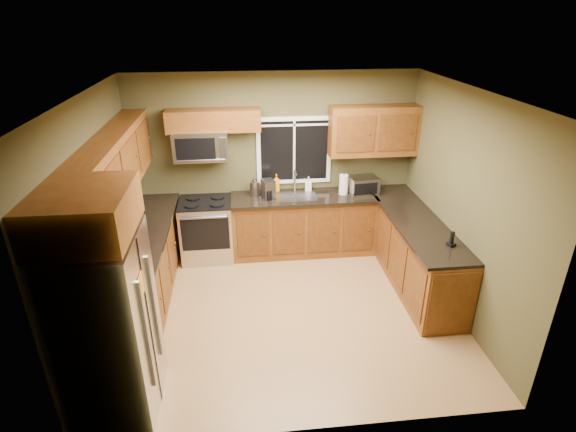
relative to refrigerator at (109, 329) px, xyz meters
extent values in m
plane|color=#9B7244|center=(1.74, 1.30, -0.90)|extent=(4.20, 4.20, 0.00)
plane|color=white|center=(1.74, 1.30, 1.80)|extent=(4.20, 4.20, 0.00)
plane|color=#484426|center=(1.74, 3.10, 0.45)|extent=(4.20, 0.00, 4.20)
plane|color=#484426|center=(1.74, -0.50, 0.45)|extent=(4.20, 0.00, 4.20)
plane|color=#484426|center=(-0.36, 1.30, 0.45)|extent=(0.00, 3.60, 3.60)
plane|color=#484426|center=(3.84, 1.30, 0.45)|extent=(0.00, 3.60, 3.60)
cube|color=white|center=(2.04, 3.09, 0.65)|extent=(1.12, 0.03, 1.02)
cube|color=black|center=(2.04, 3.08, 0.65)|extent=(1.00, 0.01, 0.90)
cube|color=white|center=(2.04, 3.07, 0.65)|extent=(0.03, 0.01, 0.90)
cube|color=white|center=(2.04, 3.07, 1.04)|extent=(1.00, 0.01, 0.03)
cube|color=brown|center=(-0.06, 1.78, -0.45)|extent=(0.60, 2.65, 0.90)
cube|color=black|center=(-0.04, 1.78, 0.02)|extent=(0.65, 2.65, 0.04)
cube|color=brown|center=(2.15, 2.80, -0.45)|extent=(2.17, 0.60, 0.90)
cube|color=black|center=(2.15, 2.78, 0.02)|extent=(2.17, 0.65, 0.04)
cube|color=brown|center=(3.54, 1.85, -0.45)|extent=(0.60, 2.50, 0.90)
cube|color=#572D0F|center=(3.54, 0.59, -0.45)|extent=(0.56, 0.02, 0.82)
cube|color=black|center=(3.51, 1.85, 0.02)|extent=(0.65, 2.50, 0.04)
cube|color=brown|center=(-0.20, 1.78, 0.96)|extent=(0.33, 2.65, 0.72)
cube|color=brown|center=(0.89, 2.94, 1.17)|extent=(1.30, 0.33, 0.30)
cube|color=brown|center=(3.19, 2.94, 0.96)|extent=(1.30, 0.33, 0.72)
cube|color=brown|center=(0.00, 0.00, 1.13)|extent=(0.72, 0.90, 0.38)
cube|color=#B7B7BC|center=(0.00, 0.00, 0.00)|extent=(0.72, 0.90, 1.80)
cube|color=slate|center=(0.37, -0.20, 0.05)|extent=(0.03, 0.04, 1.10)
cube|color=slate|center=(0.37, 0.20, 0.05)|extent=(0.03, 0.04, 1.10)
cube|color=black|center=(0.36, 0.00, 0.00)|extent=(0.01, 0.02, 1.78)
cube|color=orange|center=(0.37, -0.10, 0.50)|extent=(0.01, 0.14, 0.20)
cube|color=#B7B7BC|center=(0.69, 2.78, -0.45)|extent=(0.76, 0.65, 0.90)
cube|color=black|center=(0.69, 2.78, 0.00)|extent=(0.76, 0.64, 0.03)
cube|color=black|center=(0.69, 2.45, -0.35)|extent=(0.68, 0.02, 0.50)
cylinder|color=slate|center=(0.69, 2.43, -0.08)|extent=(0.64, 0.04, 0.04)
cylinder|color=black|center=(0.51, 2.64, 0.03)|extent=(0.20, 0.20, 0.01)
cylinder|color=black|center=(0.87, 2.64, 0.03)|extent=(0.20, 0.20, 0.01)
cylinder|color=black|center=(0.51, 2.92, 0.03)|extent=(0.20, 0.20, 0.01)
cylinder|color=black|center=(0.87, 2.92, 0.03)|extent=(0.20, 0.20, 0.01)
cube|color=#B7B7BC|center=(0.69, 2.91, 0.83)|extent=(0.76, 0.38, 0.42)
cube|color=black|center=(0.63, 2.72, 0.83)|extent=(0.54, 0.01, 0.30)
cube|color=slate|center=(1.00, 2.72, 0.83)|extent=(0.10, 0.01, 0.30)
cylinder|color=slate|center=(0.69, 2.70, 0.67)|extent=(0.66, 0.02, 0.02)
cube|color=slate|center=(2.04, 2.78, 0.03)|extent=(0.60, 0.42, 0.02)
cylinder|color=#B7B7BC|center=(2.04, 2.98, 0.21)|extent=(0.03, 0.03, 0.34)
cylinder|color=#B7B7BC|center=(2.04, 2.90, 0.37)|extent=(0.03, 0.18, 0.03)
cube|color=#B7B7BC|center=(3.05, 2.79, 0.17)|extent=(0.45, 0.36, 0.26)
cube|color=black|center=(3.05, 2.63, 0.17)|extent=(0.35, 0.06, 0.18)
cube|color=slate|center=(1.62, 2.77, 0.18)|extent=(0.22, 0.24, 0.28)
cylinder|color=black|center=(1.62, 2.70, 0.11)|extent=(0.13, 0.13, 0.15)
cylinder|color=#B7B7BC|center=(1.43, 2.88, 0.15)|extent=(0.19, 0.19, 0.23)
cone|color=black|center=(1.43, 2.88, 0.29)|extent=(0.13, 0.13, 0.06)
cylinder|color=white|center=(2.75, 2.80, 0.19)|extent=(0.16, 0.16, 0.30)
cylinder|color=slate|center=(2.75, 2.80, 0.35)|extent=(0.03, 0.03, 0.04)
imported|color=orange|center=(1.76, 3.00, 0.18)|extent=(0.11, 0.11, 0.27)
imported|color=white|center=(2.25, 3.00, 0.15)|extent=(0.11, 0.11, 0.21)
cube|color=black|center=(3.66, 1.06, 0.06)|extent=(0.11, 0.11, 0.04)
cube|color=black|center=(3.66, 1.06, 0.15)|extent=(0.05, 0.04, 0.15)
camera|label=1|loc=(1.24, -3.35, 2.59)|focal=28.00mm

